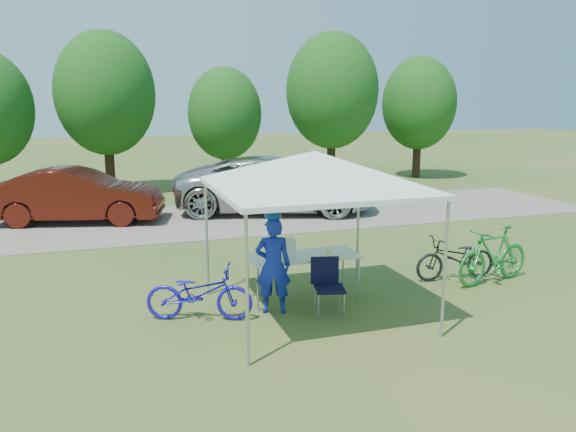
# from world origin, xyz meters

# --- Properties ---
(ground) EXTENTS (100.00, 100.00, 0.00)m
(ground) POSITION_xyz_m (0.00, 0.00, 0.00)
(ground) COLOR #2D5119
(ground) RESTS_ON ground
(gravel_strip) EXTENTS (24.00, 5.00, 0.02)m
(gravel_strip) POSITION_xyz_m (0.00, 8.00, 0.01)
(gravel_strip) COLOR gray
(gravel_strip) RESTS_ON ground
(canopy) EXTENTS (4.53, 4.53, 3.00)m
(canopy) POSITION_xyz_m (0.00, 0.00, 2.65)
(canopy) COLOR #A5A5AA
(canopy) RESTS_ON ground
(treeline) EXTENTS (24.89, 4.28, 6.30)m
(treeline) POSITION_xyz_m (-0.29, 14.05, 3.53)
(treeline) COLOR #382314
(treeline) RESTS_ON ground
(folding_table) EXTENTS (1.97, 0.82, 0.81)m
(folding_table) POSITION_xyz_m (0.09, 0.75, 0.77)
(folding_table) COLOR white
(folding_table) RESTS_ON ground
(folding_chair) EXTENTS (0.57, 0.60, 0.93)m
(folding_chair) POSITION_xyz_m (0.25, 0.00, 0.55)
(folding_chair) COLOR black
(folding_chair) RESTS_ON ground
(cooler) EXTENTS (0.45, 0.31, 0.32)m
(cooler) POSITION_xyz_m (-0.31, 0.75, 0.98)
(cooler) COLOR white
(cooler) RESTS_ON folding_table
(ice_cream_cup) EXTENTS (0.08, 0.08, 0.06)m
(ice_cream_cup) POSITION_xyz_m (0.56, 0.70, 0.84)
(ice_cream_cup) COLOR yellow
(ice_cream_cup) RESTS_ON folding_table
(cyclist) EXTENTS (0.68, 0.53, 1.63)m
(cyclist) POSITION_xyz_m (-0.61, 0.27, 0.82)
(cyclist) COLOR #13259F
(cyclist) RESTS_ON ground
(bike_blue) EXTENTS (1.83, 1.15, 0.91)m
(bike_blue) POSITION_xyz_m (-1.85, 0.33, 0.45)
(bike_blue) COLOR #1C15B9
(bike_blue) RESTS_ON ground
(bike_green) EXTENTS (1.93, 0.89, 1.12)m
(bike_green) POSITION_xyz_m (3.91, 0.44, 0.56)
(bike_green) COLOR #1C7E2F
(bike_green) RESTS_ON ground
(bike_dark) EXTENTS (1.73, 0.70, 0.89)m
(bike_dark) POSITION_xyz_m (3.34, 0.84, 0.44)
(bike_dark) COLOR black
(bike_dark) RESTS_ON ground
(minivan) EXTENTS (6.88, 4.67, 1.75)m
(minivan) POSITION_xyz_m (1.96, 8.63, 0.89)
(minivan) COLOR #BCBCB7
(minivan) RESTS_ON gravel_strip
(sedan) EXTENTS (5.04, 2.72, 1.58)m
(sedan) POSITION_xyz_m (-3.98, 8.82, 0.81)
(sedan) COLOR #49130C
(sedan) RESTS_ON gravel_strip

